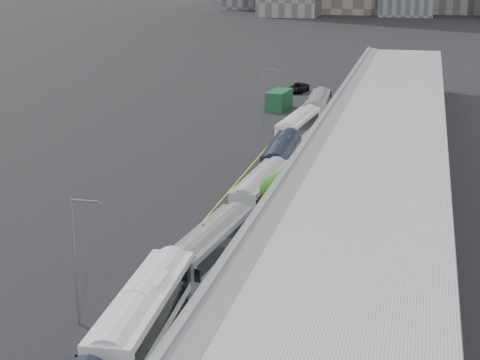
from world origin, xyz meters
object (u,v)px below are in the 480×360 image
(bus_7, at_px, (318,109))
(street_lamp_far, at_px, (265,94))
(bus_4, at_px, (261,194))
(shipping_container, at_px, (279,100))
(bus_5, at_px, (282,159))
(street_lamp_near, at_px, (77,252))
(bus_2, at_px, (145,324))
(bus_3, at_px, (210,254))
(suv, at_px, (298,88))
(bus_6, at_px, (298,131))

(bus_7, height_order, street_lamp_far, street_lamp_far)
(bus_4, xyz_separation_m, bus_7, (-0.56, 42.95, 0.04))
(street_lamp_far, height_order, shipping_container, street_lamp_far)
(bus_5, xyz_separation_m, street_lamp_near, (-5.97, -38.63, 3.31))
(bus_2, height_order, bus_4, bus_2)
(bus_5, xyz_separation_m, street_lamp_far, (-6.31, 21.86, 3.19))
(street_lamp_far, bearing_deg, bus_2, -84.99)
(bus_3, xyz_separation_m, bus_7, (-0.03, 58.75, -0.00))
(shipping_container, bearing_deg, suv, 95.13)
(bus_7, distance_m, street_lamp_far, 10.70)
(bus_3, distance_m, suv, 81.15)
(bus_2, height_order, bus_7, bus_2)
(suv, bearing_deg, bus_2, -76.50)
(street_lamp_near, bearing_deg, bus_3, 59.47)
(bus_3, relative_size, shipping_container, 2.13)
(street_lamp_near, bearing_deg, shipping_container, 90.73)
(bus_6, xyz_separation_m, shipping_container, (-6.39, 21.66, -0.15))
(suv, bearing_deg, bus_3, -75.50)
(bus_4, relative_size, street_lamp_near, 1.48)
(bus_3, height_order, suv, bus_3)
(bus_5, xyz_separation_m, bus_7, (-0.17, 30.01, -0.00))
(bus_7, relative_size, street_lamp_far, 1.56)
(bus_2, relative_size, street_lamp_far, 1.73)
(bus_4, xyz_separation_m, street_lamp_far, (-6.70, 34.80, 3.23))
(bus_5, height_order, street_lamp_far, street_lamp_far)
(bus_6, bearing_deg, suv, 104.00)
(bus_2, relative_size, street_lamp_near, 1.68)
(street_lamp_near, relative_size, street_lamp_far, 1.03)
(bus_7, xyz_separation_m, suv, (-6.48, 22.14, -0.76))
(bus_7, height_order, suv, bus_7)
(bus_2, xyz_separation_m, suv, (-5.86, 93.25, -0.93))
(bus_7, bearing_deg, suv, 103.37)
(bus_4, distance_m, bus_7, 42.95)
(bus_5, distance_m, bus_6, 14.38)
(bus_2, height_order, bus_5, bus_2)
(bus_2, relative_size, suv, 2.47)
(bus_7, distance_m, shipping_container, 9.05)
(bus_4, height_order, street_lamp_near, street_lamp_near)
(bus_6, bearing_deg, bus_4, -83.28)
(shipping_container, bearing_deg, bus_6, -67.44)
(street_lamp_near, bearing_deg, bus_5, 81.22)
(shipping_container, bearing_deg, bus_7, -35.61)
(shipping_container, bearing_deg, street_lamp_far, -81.42)
(bus_5, relative_size, street_lamp_far, 1.56)
(street_lamp_far, bearing_deg, suv, 90.63)
(street_lamp_near, xyz_separation_m, shipping_container, (-0.95, 74.66, -3.42))
(bus_2, bearing_deg, suv, 90.29)
(bus_3, xyz_separation_m, bus_4, (0.53, 15.80, -0.04))
(shipping_container, bearing_deg, bus_3, -77.91)
(bus_7, height_order, shipping_container, bus_7)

